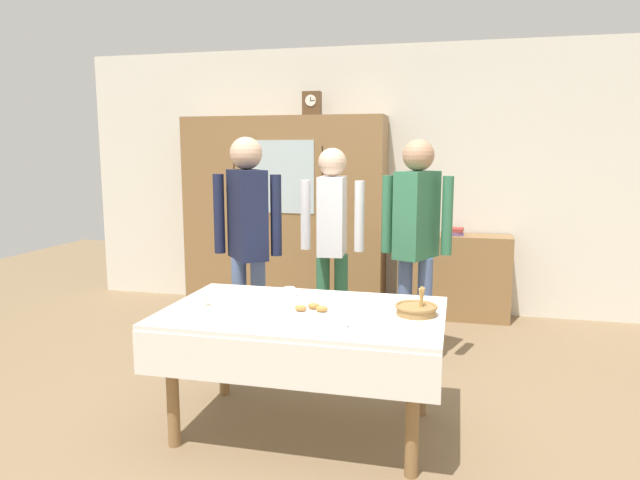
{
  "coord_description": "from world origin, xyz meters",
  "views": [
    {
      "loc": [
        0.85,
        -3.31,
        1.65
      ],
      "look_at": [
        0.0,
        0.2,
        1.09
      ],
      "focal_mm": 32.16,
      "sensor_mm": 36.0,
      "label": 1
    }
  ],
  "objects_px": {
    "tea_cup_front_edge": "(201,302)",
    "person_behind_table_left": "(248,230)",
    "bookshelf_low": "(454,276)",
    "wall_cabinet": "(285,214)",
    "pastry_plate": "(311,311)",
    "bread_basket": "(416,309)",
    "spoon_mid_left": "(214,296)",
    "mantel_clock": "(312,104)",
    "person_beside_shelf": "(416,230)",
    "tea_cup_far_left": "(289,293)",
    "dining_table": "(302,328)",
    "person_near_right_end": "(332,230)",
    "book_stack": "(455,231)",
    "spoon_front_edge": "(259,296)",
    "tea_cup_center": "(340,324)",
    "spoon_near_left": "(234,323)"
  },
  "relations": [
    {
      "from": "person_behind_table_left",
      "to": "person_beside_shelf",
      "type": "relative_size",
      "value": 1.01
    },
    {
      "from": "tea_cup_far_left",
      "to": "spoon_mid_left",
      "type": "height_order",
      "value": "tea_cup_far_left"
    },
    {
      "from": "tea_cup_front_edge",
      "to": "tea_cup_far_left",
      "type": "height_order",
      "value": "same"
    },
    {
      "from": "tea_cup_center",
      "to": "spoon_mid_left",
      "type": "height_order",
      "value": "tea_cup_center"
    },
    {
      "from": "person_beside_shelf",
      "to": "book_stack",
      "type": "bearing_deg",
      "value": 79.16
    },
    {
      "from": "tea_cup_front_edge",
      "to": "spoon_mid_left",
      "type": "relative_size",
      "value": 1.09
    },
    {
      "from": "tea_cup_center",
      "to": "person_near_right_end",
      "type": "xyz_separation_m",
      "value": [
        -0.4,
        1.62,
        0.26
      ]
    },
    {
      "from": "tea_cup_far_left",
      "to": "person_beside_shelf",
      "type": "relative_size",
      "value": 0.08
    },
    {
      "from": "tea_cup_front_edge",
      "to": "spoon_front_edge",
      "type": "bearing_deg",
      "value": 50.69
    },
    {
      "from": "dining_table",
      "to": "pastry_plate",
      "type": "xyz_separation_m",
      "value": [
        0.06,
        -0.03,
        0.11
      ]
    },
    {
      "from": "mantel_clock",
      "to": "person_behind_table_left",
      "type": "bearing_deg",
      "value": -91.26
    },
    {
      "from": "dining_table",
      "to": "mantel_clock",
      "type": "relative_size",
      "value": 6.69
    },
    {
      "from": "bread_basket",
      "to": "person_near_right_end",
      "type": "distance_m",
      "value": 1.51
    },
    {
      "from": "tea_cup_center",
      "to": "person_near_right_end",
      "type": "height_order",
      "value": "person_near_right_end"
    },
    {
      "from": "pastry_plate",
      "to": "spoon_near_left",
      "type": "height_order",
      "value": "pastry_plate"
    },
    {
      "from": "dining_table",
      "to": "spoon_mid_left",
      "type": "xyz_separation_m",
      "value": [
        -0.63,
        0.2,
        0.1
      ]
    },
    {
      "from": "person_near_right_end",
      "to": "book_stack",
      "type": "bearing_deg",
      "value": 53.23
    },
    {
      "from": "person_behind_table_left",
      "to": "bookshelf_low",
      "type": "bearing_deg",
      "value": 50.81
    },
    {
      "from": "bookshelf_low",
      "to": "pastry_plate",
      "type": "relative_size",
      "value": 3.87
    },
    {
      "from": "tea_cup_front_edge",
      "to": "pastry_plate",
      "type": "relative_size",
      "value": 0.46
    },
    {
      "from": "tea_cup_far_left",
      "to": "bread_basket",
      "type": "xyz_separation_m",
      "value": [
        0.8,
        -0.21,
        0.01
      ]
    },
    {
      "from": "tea_cup_front_edge",
      "to": "bookshelf_low",
      "type": "bearing_deg",
      "value": 61.77
    },
    {
      "from": "mantel_clock",
      "to": "person_beside_shelf",
      "type": "xyz_separation_m",
      "value": [
        1.16,
        -1.39,
        -1.05
      ]
    },
    {
      "from": "spoon_mid_left",
      "to": "person_beside_shelf",
      "type": "distance_m",
      "value": 1.59
    },
    {
      "from": "dining_table",
      "to": "person_beside_shelf",
      "type": "relative_size",
      "value": 0.93
    },
    {
      "from": "bread_basket",
      "to": "person_behind_table_left",
      "type": "distance_m",
      "value": 1.52
    },
    {
      "from": "bread_basket",
      "to": "person_behind_table_left",
      "type": "xyz_separation_m",
      "value": [
        -1.28,
        0.75,
        0.3
      ]
    },
    {
      "from": "mantel_clock",
      "to": "person_beside_shelf",
      "type": "relative_size",
      "value": 0.14
    },
    {
      "from": "person_behind_table_left",
      "to": "dining_table",
      "type": "bearing_deg",
      "value": -52.39
    },
    {
      "from": "wall_cabinet",
      "to": "mantel_clock",
      "type": "bearing_deg",
      "value": -0.13
    },
    {
      "from": "tea_cup_front_edge",
      "to": "person_behind_table_left",
      "type": "height_order",
      "value": "person_behind_table_left"
    },
    {
      "from": "spoon_front_edge",
      "to": "person_behind_table_left",
      "type": "distance_m",
      "value": 0.72
    },
    {
      "from": "wall_cabinet",
      "to": "person_beside_shelf",
      "type": "relative_size",
      "value": 1.2
    },
    {
      "from": "wall_cabinet",
      "to": "book_stack",
      "type": "bearing_deg",
      "value": 1.67
    },
    {
      "from": "wall_cabinet",
      "to": "mantel_clock",
      "type": "height_order",
      "value": "mantel_clock"
    },
    {
      "from": "mantel_clock",
      "to": "person_behind_table_left",
      "type": "height_order",
      "value": "mantel_clock"
    },
    {
      "from": "bread_basket",
      "to": "person_behind_table_left",
      "type": "bearing_deg",
      "value": 149.73
    },
    {
      "from": "spoon_near_left",
      "to": "spoon_mid_left",
      "type": "height_order",
      "value": "same"
    },
    {
      "from": "tea_cup_center",
      "to": "spoon_front_edge",
      "type": "height_order",
      "value": "tea_cup_center"
    },
    {
      "from": "wall_cabinet",
      "to": "pastry_plate",
      "type": "distance_m",
      "value": 2.8
    },
    {
      "from": "spoon_front_edge",
      "to": "person_beside_shelf",
      "type": "bearing_deg",
      "value": 45.57
    },
    {
      "from": "dining_table",
      "to": "wall_cabinet",
      "type": "xyz_separation_m",
      "value": [
        -0.9,
        2.59,
        0.36
      ]
    },
    {
      "from": "mantel_clock",
      "to": "spoon_front_edge",
      "type": "relative_size",
      "value": 2.02
    },
    {
      "from": "bookshelf_low",
      "to": "person_behind_table_left",
      "type": "bearing_deg",
      "value": -129.19
    },
    {
      "from": "mantel_clock",
      "to": "tea_cup_front_edge",
      "type": "bearing_deg",
      "value": -90.1
    },
    {
      "from": "mantel_clock",
      "to": "spoon_mid_left",
      "type": "xyz_separation_m",
      "value": [
        -0.03,
        -2.39,
        -1.37
      ]
    },
    {
      "from": "pastry_plate",
      "to": "tea_cup_front_edge",
      "type": "bearing_deg",
      "value": -178.77
    },
    {
      "from": "dining_table",
      "to": "wall_cabinet",
      "type": "bearing_deg",
      "value": 109.17
    },
    {
      "from": "book_stack",
      "to": "tea_cup_front_edge",
      "type": "bearing_deg",
      "value": -118.23
    },
    {
      "from": "tea_cup_far_left",
      "to": "tea_cup_center",
      "type": "relative_size",
      "value": 1.0
    }
  ]
}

